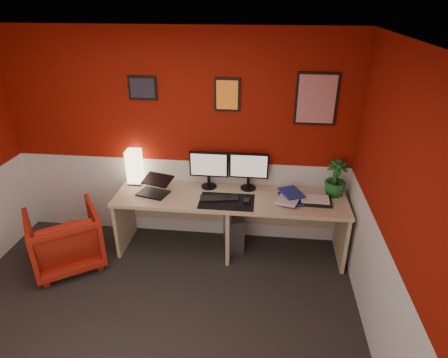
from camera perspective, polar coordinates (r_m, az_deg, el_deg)
ground at (r=3.76m, az=-12.17°, el=-22.55°), size 4.00×3.50×0.01m
ceiling at (r=2.53m, az=-17.72°, el=18.46°), size 4.00×3.50×0.01m
wall_back at (r=4.46m, az=-6.93°, el=5.78°), size 4.00×0.01×2.50m
wall_right at (r=2.95m, az=25.45°, el=-8.15°), size 0.01×3.50×2.50m
wainscot_back at (r=4.76m, az=-6.46°, el=-2.73°), size 4.00×0.01×1.00m
wainscot_right at (r=3.40m, az=22.84°, el=-18.70°), size 0.01×3.50×1.00m
desk at (r=4.45m, az=0.90°, el=-6.83°), size 2.60×0.65×0.73m
shoji_lamp at (r=4.61m, az=-13.23°, el=1.67°), size 0.16×0.16×0.40m
laptop at (r=4.35m, az=-10.67°, el=-0.94°), size 0.38×0.31×0.22m
monitor_left at (r=4.36m, az=-2.32°, el=2.20°), size 0.45×0.06×0.58m
monitor_right at (r=4.33m, az=3.74°, el=1.98°), size 0.45×0.06×0.58m
desk_mat at (r=4.17m, az=0.41°, el=-3.37°), size 0.60×0.38×0.01m
keyboard at (r=4.21m, az=-0.75°, el=-2.88°), size 0.44×0.21×0.02m
mouse at (r=4.15m, az=3.36°, el=-3.31°), size 0.06×0.10×0.03m
book_bottom at (r=4.23m, az=8.41°, el=-3.07°), size 0.28×0.35×0.03m
book_middle at (r=4.23m, az=8.20°, el=-2.64°), size 0.32×0.37×0.02m
book_top at (r=4.24m, az=8.77°, el=-2.27°), size 0.31×0.34×0.03m
zen_tray at (r=4.28m, az=13.45°, el=-3.16°), size 0.36×0.26×0.03m
potted_plant at (r=4.39m, az=16.40°, el=0.09°), size 0.25×0.25×0.42m
pc_tower at (r=4.62m, az=1.39°, el=-7.53°), size 0.30×0.48×0.45m
armchair at (r=4.62m, az=-22.70°, el=-8.22°), size 1.01×1.02×0.67m
art_left at (r=4.37m, az=-12.10°, el=13.20°), size 0.32×0.02×0.26m
art_center at (r=4.19m, az=0.48°, el=12.51°), size 0.28×0.02×0.36m
art_right at (r=4.20m, az=13.68°, el=11.56°), size 0.44×0.02×0.56m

